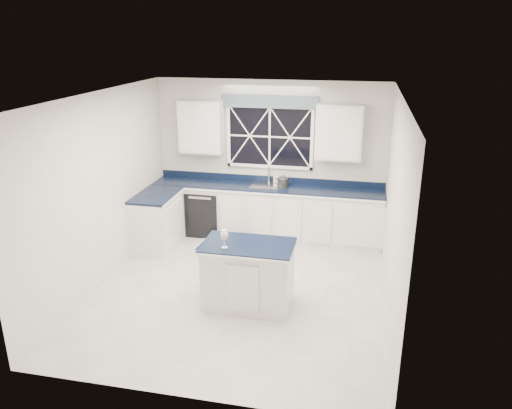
% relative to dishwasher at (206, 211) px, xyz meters
% --- Properties ---
extents(ground, '(4.50, 4.50, 0.00)m').
position_rel_dishwasher_xyz_m(ground, '(1.10, -1.95, -0.41)').
color(ground, '#B6B6B1').
rests_on(ground, ground).
extents(back_wall, '(4.00, 0.10, 2.70)m').
position_rel_dishwasher_xyz_m(back_wall, '(1.10, 0.30, 0.94)').
color(back_wall, beige).
rests_on(back_wall, ground).
extents(base_cabinets, '(3.99, 1.60, 0.90)m').
position_rel_dishwasher_xyz_m(base_cabinets, '(0.77, -0.17, 0.04)').
color(base_cabinets, silver).
rests_on(base_cabinets, ground).
extents(countertop, '(3.98, 0.64, 0.04)m').
position_rel_dishwasher_xyz_m(countertop, '(1.10, 0.00, 0.51)').
color(countertop, black).
rests_on(countertop, base_cabinets).
extents(dishwasher, '(0.60, 0.58, 0.82)m').
position_rel_dishwasher_xyz_m(dishwasher, '(0.00, 0.00, 0.00)').
color(dishwasher, black).
rests_on(dishwasher, ground).
extents(window, '(1.65, 0.09, 1.26)m').
position_rel_dishwasher_xyz_m(window, '(1.10, 0.25, 1.42)').
color(window, black).
rests_on(window, ground).
extents(upper_cabinets, '(3.10, 0.34, 0.90)m').
position_rel_dishwasher_xyz_m(upper_cabinets, '(1.10, 0.13, 1.49)').
color(upper_cabinets, silver).
rests_on(upper_cabinets, ground).
extents(faucet, '(0.05, 0.20, 0.30)m').
position_rel_dishwasher_xyz_m(faucet, '(1.10, 0.19, 0.69)').
color(faucet, '#ACACAE').
rests_on(faucet, countertop).
extents(island, '(1.18, 0.71, 0.88)m').
position_rel_dishwasher_xyz_m(island, '(1.31, -2.32, 0.03)').
color(island, silver).
rests_on(island, ground).
extents(rug, '(1.22, 0.81, 0.02)m').
position_rel_dishwasher_xyz_m(rug, '(0.58, -0.60, -0.40)').
color(rug, beige).
rests_on(rug, ground).
extents(kettle, '(0.30, 0.22, 0.21)m').
position_rel_dishwasher_xyz_m(kettle, '(1.37, 0.03, 0.63)').
color(kettle, '#2F2F31').
rests_on(kettle, countertop).
extents(wine_glass, '(0.10, 0.10, 0.24)m').
position_rel_dishwasher_xyz_m(wine_glass, '(1.04, -2.48, 0.63)').
color(wine_glass, silver).
rests_on(wine_glass, island).
extents(soap_bottle, '(0.12, 0.12, 0.21)m').
position_rel_dishwasher_xyz_m(soap_bottle, '(1.25, 0.10, 0.64)').
color(soap_bottle, silver).
rests_on(soap_bottle, countertop).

